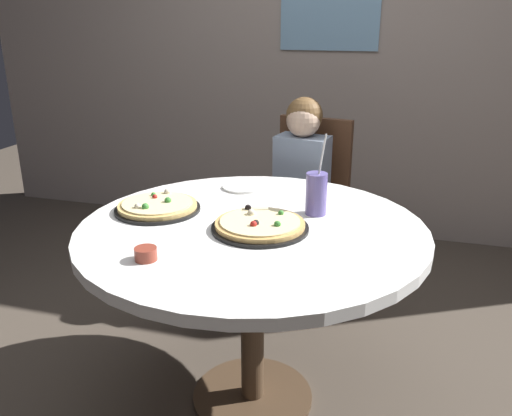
# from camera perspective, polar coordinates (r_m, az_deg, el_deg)

# --- Properties ---
(ground_plane) EXTENTS (8.00, 8.00, 0.00)m
(ground_plane) POSITION_cam_1_polar(r_m,az_deg,el_deg) (2.30, -0.37, -19.52)
(ground_plane) COLOR #4C4238
(wall_with_window) EXTENTS (5.20, 0.14, 2.90)m
(wall_with_window) POSITION_cam_1_polar(r_m,az_deg,el_deg) (3.70, 8.82, 19.52)
(wall_with_window) COLOR #A8998E
(wall_with_window) RESTS_ON ground_plane
(dining_table) EXTENTS (1.25, 1.25, 0.75)m
(dining_table) POSITION_cam_1_polar(r_m,az_deg,el_deg) (1.95, -0.41, -4.45)
(dining_table) COLOR white
(dining_table) RESTS_ON ground_plane
(chair_wooden) EXTENTS (0.46, 0.46, 0.95)m
(chair_wooden) POSITION_cam_1_polar(r_m,az_deg,el_deg) (2.90, 5.53, 1.07)
(chair_wooden) COLOR brown
(chair_wooden) RESTS_ON ground_plane
(diner_child) EXTENTS (0.31, 0.43, 1.08)m
(diner_child) POSITION_cam_1_polar(r_m,az_deg,el_deg) (2.75, 4.23, -0.94)
(diner_child) COLOR #3F4766
(diner_child) RESTS_ON ground_plane
(pizza_veggie) EXTENTS (0.34, 0.34, 0.05)m
(pizza_veggie) POSITION_cam_1_polar(r_m,az_deg,el_deg) (1.87, 0.42, -1.84)
(pizza_veggie) COLOR black
(pizza_veggie) RESTS_ON dining_table
(pizza_cheese) EXTENTS (0.33, 0.33, 0.05)m
(pizza_cheese) POSITION_cam_1_polar(r_m,az_deg,el_deg) (2.09, -10.45, 0.16)
(pizza_cheese) COLOR black
(pizza_cheese) RESTS_ON dining_table
(soda_cup) EXTENTS (0.08, 0.08, 0.31)m
(soda_cup) POSITION_cam_1_polar(r_m,az_deg,el_deg) (2.01, 6.45, 1.54)
(soda_cup) COLOR #6659A5
(soda_cup) RESTS_ON dining_table
(sauce_bowl) EXTENTS (0.07, 0.07, 0.04)m
(sauce_bowl) POSITION_cam_1_polar(r_m,az_deg,el_deg) (1.68, -11.66, -4.81)
(sauce_bowl) COLOR brown
(sauce_bowl) RESTS_ON dining_table
(plate_small) EXTENTS (0.18, 0.18, 0.01)m
(plate_small) POSITION_cam_1_polar(r_m,az_deg,el_deg) (2.33, -1.37, 2.26)
(plate_small) COLOR white
(plate_small) RESTS_ON dining_table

